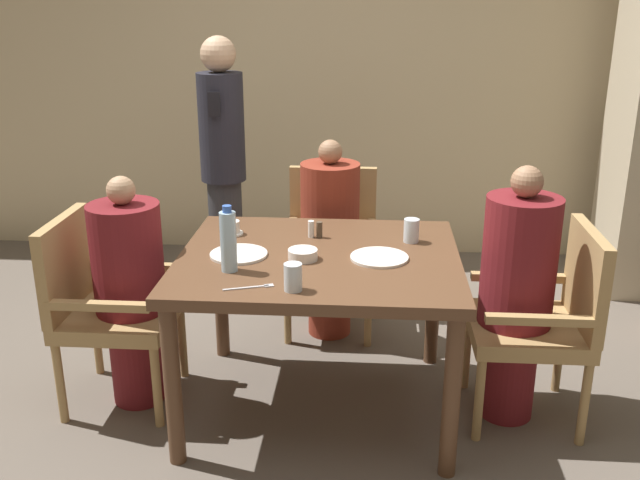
{
  "coord_description": "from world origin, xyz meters",
  "views": [
    {
      "loc": [
        0.22,
        -2.91,
        1.84
      ],
      "look_at": [
        0.0,
        0.05,
        0.81
      ],
      "focal_mm": 40.0,
      "sensor_mm": 36.0,
      "label": 1
    }
  ],
  "objects": [
    {
      "name": "ground_plane",
      "position": [
        0.0,
        0.0,
        0.0
      ],
      "size": [
        16.0,
        16.0,
        0.0
      ],
      "primitive_type": "plane",
      "color": "#60564C"
    },
    {
      "name": "chair_far_side",
      "position": [
        0.0,
        0.91,
        0.5
      ],
      "size": [
        0.5,
        0.51,
        0.9
      ],
      "color": "#A88451",
      "rests_on": "ground_plane"
    },
    {
      "name": "salt_shaker",
      "position": [
        -0.06,
        0.23,
        0.8
      ],
      "size": [
        0.03,
        0.03,
        0.08
      ],
      "color": "white",
      "rests_on": "dining_table"
    },
    {
      "name": "diner_in_far_chair",
      "position": [
        -0.0,
        0.78,
        0.57
      ],
      "size": [
        0.32,
        0.32,
        1.11
      ],
      "color": "maroon",
      "rests_on": "ground_plane"
    },
    {
      "name": "chair_left_side",
      "position": [
        -1.0,
        0.0,
        0.5
      ],
      "size": [
        0.51,
        0.5,
        0.9
      ],
      "color": "#A88451",
      "rests_on": "ground_plane"
    },
    {
      "name": "chair_right_side",
      "position": [
        1.0,
        0.0,
        0.5
      ],
      "size": [
        0.51,
        0.5,
        0.9
      ],
      "color": "#A88451",
      "rests_on": "ground_plane"
    },
    {
      "name": "dining_table",
      "position": [
        0.0,
        0.0,
        0.67
      ],
      "size": [
        1.23,
        1.05,
        0.76
      ],
      "color": "brown",
      "rests_on": "ground_plane"
    },
    {
      "name": "water_bottle",
      "position": [
        -0.35,
        -0.21,
        0.89
      ],
      "size": [
        0.07,
        0.07,
        0.28
      ],
      "color": "#A3C6DB",
      "rests_on": "dining_table"
    },
    {
      "name": "glass_tall_near",
      "position": [
        -0.07,
        -0.4,
        0.81
      ],
      "size": [
        0.07,
        0.07,
        0.11
      ],
      "color": "silver",
      "rests_on": "dining_table"
    },
    {
      "name": "glass_tall_mid",
      "position": [
        0.41,
        0.2,
        0.81
      ],
      "size": [
        0.07,
        0.07,
        0.11
      ],
      "color": "silver",
      "rests_on": "dining_table"
    },
    {
      "name": "bowl_small",
      "position": [
        -0.07,
        -0.06,
        0.78
      ],
      "size": [
        0.13,
        0.13,
        0.05
      ],
      "color": "white",
      "rests_on": "dining_table"
    },
    {
      "name": "teacup_with_saucer",
      "position": [
        -0.44,
        0.25,
        0.79
      ],
      "size": [
        0.11,
        0.11,
        0.07
      ],
      "color": "white",
      "rests_on": "dining_table"
    },
    {
      "name": "diner_in_left_chair",
      "position": [
        -0.86,
        0.0,
        0.56
      ],
      "size": [
        0.32,
        0.32,
        1.09
      ],
      "color": "maroon",
      "rests_on": "ground_plane"
    },
    {
      "name": "wall_back",
      "position": [
        0.0,
        2.2,
        1.4
      ],
      "size": [
        8.0,
        0.06,
        2.8
      ],
      "color": "#C6B289",
      "rests_on": "ground_plane"
    },
    {
      "name": "pepper_shaker",
      "position": [
        -0.02,
        0.23,
        0.8
      ],
      "size": [
        0.03,
        0.03,
        0.08
      ],
      "color": "#4C3D2D",
      "rests_on": "dining_table"
    },
    {
      "name": "plate_main_right",
      "position": [
        -0.35,
        -0.04,
        0.76
      ],
      "size": [
        0.25,
        0.25,
        0.01
      ],
      "color": "white",
      "rests_on": "dining_table"
    },
    {
      "name": "standing_host",
      "position": [
        -0.68,
        1.28,
        0.87
      ],
      "size": [
        0.27,
        0.31,
        1.61
      ],
      "color": "#2D2D33",
      "rests_on": "ground_plane"
    },
    {
      "name": "fork_beside_plate",
      "position": [
        -0.23,
        -0.39,
        0.76
      ],
      "size": [
        0.19,
        0.08,
        0.0
      ],
      "color": "silver",
      "rests_on": "dining_table"
    },
    {
      "name": "diner_in_right_chair",
      "position": [
        0.86,
        0.0,
        0.6
      ],
      "size": [
        0.32,
        0.32,
        1.17
      ],
      "color": "maroon",
      "rests_on": "ground_plane"
    },
    {
      "name": "plate_main_left",
      "position": [
        0.26,
        -0.03,
        0.76
      ],
      "size": [
        0.25,
        0.25,
        0.01
      ],
      "color": "white",
      "rests_on": "dining_table"
    }
  ]
}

